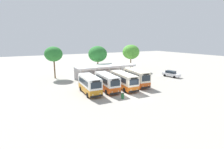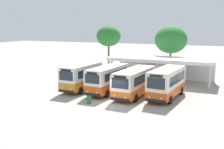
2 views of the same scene
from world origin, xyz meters
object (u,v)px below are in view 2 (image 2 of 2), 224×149
object	(u,v)px
city_bus_nearest_orange	(82,76)
city_bus_second_in_row	(108,78)
litter_bin_apron	(89,99)
waiting_chair_end_by_column	(151,77)
waiting_chair_second_from_end	(155,77)
city_bus_middle_cream	(135,81)
city_bus_fourth_amber	(167,82)
waiting_chair_middle_seat	(160,78)

from	to	relation	value
city_bus_nearest_orange	city_bus_second_in_row	bearing A→B (deg)	3.04
litter_bin_apron	city_bus_second_in_row	bearing A→B (deg)	93.15
waiting_chair_end_by_column	waiting_chair_second_from_end	bearing A→B (deg)	-2.50
city_bus_second_in_row	waiting_chair_second_from_end	distance (m)	9.85
waiting_chair_second_from_end	litter_bin_apron	bearing A→B (deg)	-102.29
city_bus_second_in_row	litter_bin_apron	xyz separation A→B (m)	(0.29, -5.28, -1.29)
waiting_chair_end_by_column	city_bus_second_in_row	bearing A→B (deg)	-106.51
city_bus_second_in_row	city_bus_middle_cream	world-z (taller)	city_bus_second_in_row
city_bus_nearest_orange	city_bus_middle_cream	bearing A→B (deg)	-1.27
city_bus_fourth_amber	waiting_chair_end_by_column	xyz separation A→B (m)	(-4.36, 8.90, -1.30)
city_bus_middle_cream	city_bus_fourth_amber	distance (m)	3.60
city_bus_second_in_row	city_bus_fourth_amber	distance (m)	7.08
city_bus_middle_cream	waiting_chair_second_from_end	xyz separation A→B (m)	(-0.11, 9.50, -1.20)
waiting_chair_end_by_column	waiting_chair_second_from_end	distance (m)	0.71
waiting_chair_end_by_column	city_bus_nearest_orange	bearing A→B (deg)	-123.75
city_bus_fourth_amber	litter_bin_apron	distance (m)	8.88
litter_bin_apron	city_bus_fourth_amber	bearing A→B (deg)	39.32
city_bus_middle_cream	litter_bin_apron	world-z (taller)	city_bus_middle_cream
city_bus_middle_cream	waiting_chair_middle_seat	bearing A→B (deg)	86.32
city_bus_nearest_orange	waiting_chair_end_by_column	size ratio (longest dim) A/B	7.98
city_bus_fourth_amber	waiting_chair_second_from_end	distance (m)	9.68
city_bus_fourth_amber	waiting_chair_second_from_end	bearing A→B (deg)	112.35
city_bus_middle_cream	city_bus_second_in_row	bearing A→B (deg)	174.44
waiting_chair_end_by_column	city_bus_middle_cream	bearing A→B (deg)	-85.09
waiting_chair_middle_seat	waiting_chair_second_from_end	bearing A→B (deg)	171.77
city_bus_middle_cream	city_bus_fourth_amber	world-z (taller)	city_bus_fourth_amber
waiting_chair_second_from_end	litter_bin_apron	distance (m)	14.77
city_bus_middle_cream	city_bus_nearest_orange	bearing A→B (deg)	178.73
city_bus_nearest_orange	waiting_chair_middle_seat	xyz separation A→B (m)	(7.68, 9.24, -1.26)
city_bus_fourth_amber	waiting_chair_end_by_column	size ratio (longest dim) A/B	8.61
waiting_chair_end_by_column	litter_bin_apron	size ratio (longest dim) A/B	0.96
waiting_chair_end_by_column	waiting_chair_middle_seat	size ratio (longest dim) A/B	1.00
city_bus_second_in_row	waiting_chair_end_by_column	distance (m)	9.65
waiting_chair_second_from_end	litter_bin_apron	size ratio (longest dim) A/B	0.96
city_bus_second_in_row	waiting_chair_middle_seat	bearing A→B (deg)	65.39
city_bus_nearest_orange	city_bus_fourth_amber	bearing A→B (deg)	2.54
city_bus_middle_cream	litter_bin_apron	distance (m)	6.04
city_bus_nearest_orange	city_bus_fourth_amber	world-z (taller)	city_bus_fourth_amber
city_bus_fourth_amber	waiting_chair_end_by_column	world-z (taller)	city_bus_fourth_amber
waiting_chair_end_by_column	litter_bin_apron	xyz separation A→B (m)	(-2.43, -14.46, -0.07)
city_bus_nearest_orange	waiting_chair_second_from_end	size ratio (longest dim) A/B	7.98
city_bus_nearest_orange	city_bus_middle_cream	xyz separation A→B (m)	(7.08, -0.16, -0.06)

